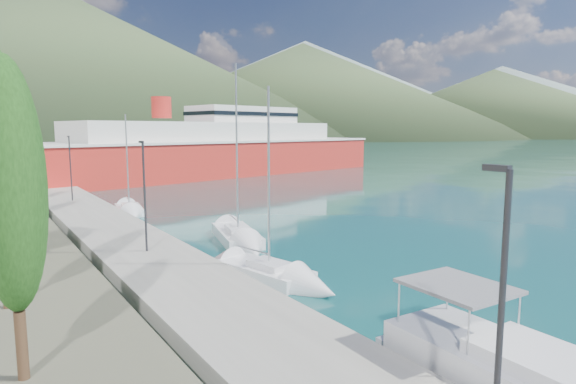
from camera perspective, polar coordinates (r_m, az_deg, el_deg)
ground at (r=132.63m, az=-26.25°, el=3.47°), size 1400.00×1400.00×0.00m
quay at (r=38.80m, az=-21.40°, el=-3.58°), size 5.00×88.00×0.80m
hills_far at (r=652.71m, az=-20.12°, el=13.17°), size 1480.00×900.00×180.00m
hills_near at (r=402.82m, az=-17.25°, el=13.08°), size 1010.00×520.00×115.00m
lamp_posts at (r=27.77m, az=-16.97°, el=0.10°), size 0.15×44.31×6.06m
sailboat_near at (r=23.44m, az=0.17°, el=-10.42°), size 3.63×7.50×10.36m
sailboat_mid at (r=30.80m, az=-5.25°, el=-6.05°), size 4.48×9.02×12.56m
sailboat_far at (r=43.74m, az=-18.12°, el=-2.39°), size 3.15×6.77×9.58m
ferry at (r=79.25m, az=-8.85°, el=4.80°), size 66.16×26.15×12.86m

